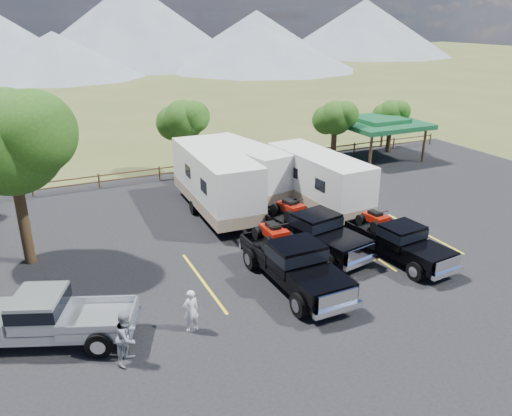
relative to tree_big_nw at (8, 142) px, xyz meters
name	(u,v)px	position (x,y,z in m)	size (l,w,h in m)	color
ground	(378,296)	(12.55, -9.03, -5.60)	(320.00, 320.00, 0.00)	#425222
asphalt_lot	(336,264)	(12.55, -6.03, -5.58)	(44.00, 34.00, 0.04)	black
stall_lines	(324,255)	(12.55, -5.03, -5.55)	(12.12, 5.50, 0.01)	yellow
tree_big_nw	(8,142)	(0.00, 0.00, 0.00)	(5.54, 5.18, 7.84)	black
tree_ne_a	(335,118)	(21.52, 7.99, -2.11)	(3.11, 2.92, 4.76)	black
tree_ne_b	(391,114)	(27.52, 8.99, -2.47)	(2.77, 2.59, 4.27)	black
tree_north	(183,121)	(10.52, 9.99, -1.76)	(3.46, 3.24, 5.25)	black
rail_fence	(241,162)	(14.55, 9.47, -4.99)	(36.12, 0.12, 1.00)	brown
pavilion	(378,123)	(25.55, 7.97, -2.81)	(6.20, 6.20, 3.22)	brown
mountain_range	(31,30)	(4.92, 96.95, 2.28)	(209.00, 71.00, 20.00)	slate
rig_left	(293,261)	(9.88, -6.75, -4.51)	(2.38, 6.54, 2.17)	black
rig_center	(312,229)	(12.35, -4.19, -4.55)	(3.13, 6.54, 2.10)	black
rig_right	(397,240)	(15.38, -6.68, -4.65)	(2.45, 5.82, 1.89)	black
trailer_left	(215,181)	(9.88, 2.16, -3.69)	(2.92, 10.28, 3.57)	silver
trailer_center	(245,169)	(12.62, 4.34, -3.90)	(3.72, 9.13, 3.16)	silver
trailer_right	(318,181)	(15.40, 0.29, -3.86)	(2.83, 9.36, 3.25)	silver
pickup_silver	(46,317)	(0.40, -6.70, -4.60)	(6.39, 4.08, 1.83)	#ABAFB4
person_a	(191,311)	(5.03, -8.16, -4.75)	(0.59, 0.39, 1.61)	silver
person_b	(127,337)	(2.66, -8.93, -4.63)	(0.90, 0.70, 1.85)	gray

